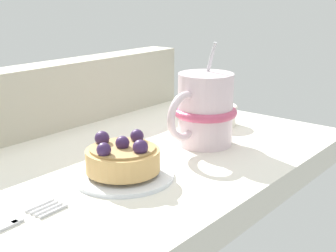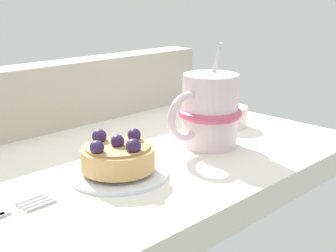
{
  "view_description": "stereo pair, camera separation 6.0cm",
  "coord_description": "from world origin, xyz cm",
  "px_view_note": "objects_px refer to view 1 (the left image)",
  "views": [
    {
      "loc": [
        -41.31,
        -42.65,
        21.49
      ],
      "look_at": [
        3.74,
        -5.97,
        4.55
      ],
      "focal_mm": 50.23,
      "sensor_mm": 36.0,
      "label": 1
    },
    {
      "loc": [
        -37.26,
        -47.13,
        21.49
      ],
      "look_at": [
        3.74,
        -5.97,
        4.55
      ],
      "focal_mm": 50.23,
      "sensor_mm": 36.0,
      "label": 2
    }
  ],
  "objects_px": {
    "coffee_mug": "(204,110)",
    "raspberry_tart": "(123,157)",
    "sugar_bowl": "(218,114)",
    "dessert_plate": "(123,174)"
  },
  "relations": [
    {
      "from": "raspberry_tart",
      "to": "sugar_bowl",
      "type": "distance_m",
      "value": 0.27
    },
    {
      "from": "dessert_plate",
      "to": "sugar_bowl",
      "type": "bearing_deg",
      "value": 8.49
    },
    {
      "from": "coffee_mug",
      "to": "raspberry_tart",
      "type": "bearing_deg",
      "value": 179.37
    },
    {
      "from": "sugar_bowl",
      "to": "coffee_mug",
      "type": "bearing_deg",
      "value": -157.79
    },
    {
      "from": "coffee_mug",
      "to": "sugar_bowl",
      "type": "relative_size",
      "value": 2.32
    },
    {
      "from": "sugar_bowl",
      "to": "raspberry_tart",
      "type": "bearing_deg",
      "value": -171.54
    },
    {
      "from": "coffee_mug",
      "to": "dessert_plate",
      "type": "bearing_deg",
      "value": 179.42
    },
    {
      "from": "coffee_mug",
      "to": "sugar_bowl",
      "type": "bearing_deg",
      "value": 22.21
    },
    {
      "from": "dessert_plate",
      "to": "coffee_mug",
      "type": "xyz_separation_m",
      "value": [
        0.16,
        -0.0,
        0.05
      ]
    },
    {
      "from": "dessert_plate",
      "to": "sugar_bowl",
      "type": "height_order",
      "value": "sugar_bowl"
    }
  ]
}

